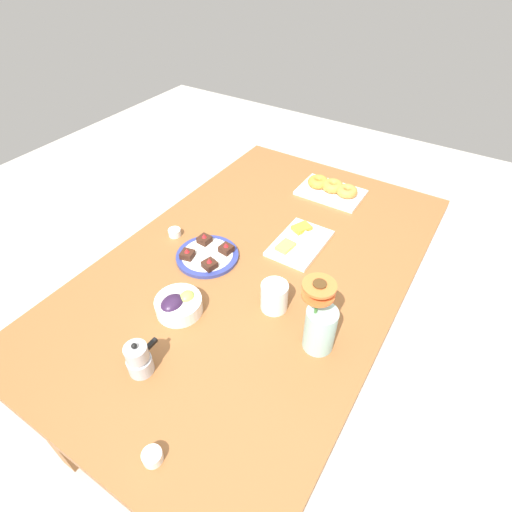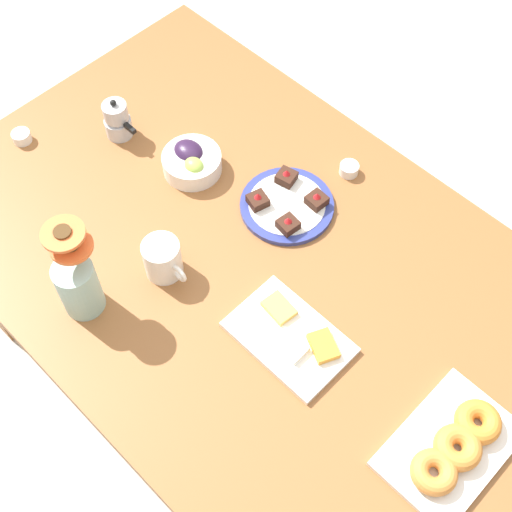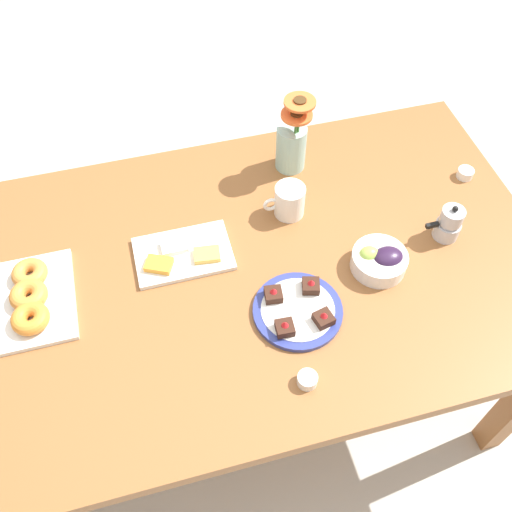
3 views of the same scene
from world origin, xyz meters
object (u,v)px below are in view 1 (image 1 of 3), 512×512
jam_cup_honey (152,456)px  jam_cup_berry (175,232)px  moka_pot (139,359)px  cheese_platter (300,242)px  croissant_platter (331,189)px  grape_bowl (178,305)px  dining_table (256,281)px  coffee_mug (275,296)px  dessert_plate (207,255)px  flower_vase (320,325)px

jam_cup_honey → jam_cup_berry: same height
jam_cup_honey → moka_pot: 0.25m
jam_cup_berry → cheese_platter: bearing=-64.1°
cheese_platter → jam_cup_berry: bearing=115.9°
croissant_platter → jam_cup_berry: size_ratio=5.83×
jam_cup_honey → moka_pot: bearing=50.2°
grape_bowl → moka_pot: 0.23m
dining_table → cheese_platter: bearing=-23.1°
moka_pot → cheese_platter: bearing=-9.2°
coffee_mug → dessert_plate: coffee_mug is taller
cheese_platter → jam_cup_honey: 0.89m
coffee_mug → jam_cup_berry: bearing=77.8°
dessert_plate → moka_pot: size_ratio=1.92×
cheese_platter → croissant_platter: croissant_platter is taller
croissant_platter → jam_cup_honey: size_ratio=5.83×
croissant_platter → jam_cup_berry: (-0.61, 0.39, -0.01)m
dessert_plate → jam_cup_berry: bearing=79.1°
dessert_plate → jam_cup_honey: bearing=-152.8°
grape_bowl → croissant_platter: bearing=-7.9°
coffee_mug → grape_bowl: 0.30m
dining_table → coffee_mug: size_ratio=13.19×
jam_cup_berry → dining_table: bearing=-85.6°
croissant_platter → cheese_platter: bearing=-173.3°
dining_table → croissant_platter: 0.59m
jam_cup_berry → flower_vase: size_ratio=0.18×
grape_bowl → dessert_plate: grape_bowl is taller
grape_bowl → flower_vase: flower_vase is taller
jam_cup_honey → cheese_platter: bearing=4.9°
jam_cup_berry → moka_pot: size_ratio=0.40×
flower_vase → moka_pot: (-0.34, 0.38, -0.04)m
dining_table → cheese_platter: (0.19, -0.08, 0.10)m
grape_bowl → jam_cup_berry: grape_bowl is taller
croissant_platter → dessert_plate: size_ratio=1.23×
grape_bowl → dessert_plate: size_ratio=0.65×
dining_table → croissant_platter: (0.58, -0.03, 0.11)m
croissant_platter → flower_vase: flower_vase is taller
dining_table → cheese_platter: size_ratio=6.15×
cheese_platter → croissant_platter: bearing=6.7°
flower_vase → moka_pot: bearing=131.8°
dining_table → flower_vase: bearing=-120.7°
jam_cup_honey → jam_cup_berry: size_ratio=1.00×
dining_table → jam_cup_berry: (-0.03, 0.36, 0.10)m
dining_table → dessert_plate: (-0.06, 0.17, 0.10)m
dessert_plate → grape_bowl: bearing=-162.4°
cheese_platter → dessert_plate: 0.35m
coffee_mug → jam_cup_honey: (-0.56, 0.00, -0.04)m
cheese_platter → dessert_plate: (-0.25, 0.25, 0.00)m
jam_cup_honey → flower_vase: bearing=-20.1°
dining_table → jam_cup_honey: jam_cup_honey is taller
croissant_platter → moka_pot: moka_pot is taller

